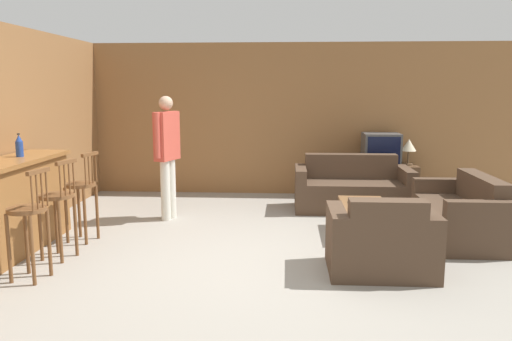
{
  "coord_description": "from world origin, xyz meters",
  "views": [
    {
      "loc": [
        0.28,
        -5.04,
        1.82
      ],
      "look_at": [
        -0.09,
        0.88,
        0.85
      ],
      "focal_mm": 35.0,
      "sensor_mm": 36.0,
      "label": 1
    }
  ],
  "objects_px": {
    "book_on_table": "(356,202)",
    "person_by_window": "(167,150)",
    "bar_chair_far": "(82,193)",
    "tv_unit": "(380,182)",
    "loveseat_right": "(461,215)",
    "table_lamp": "(409,146)",
    "bottle": "(19,146)",
    "armchair_near": "(381,243)",
    "couch_far": "(352,190)",
    "bar_chair_mid": "(58,205)",
    "bar_chair_near": "(29,220)",
    "tv": "(381,149)",
    "coffee_table": "(365,209)"
  },
  "relations": [
    {
      "from": "bar_chair_far",
      "to": "person_by_window",
      "type": "bearing_deg",
      "value": 54.14
    },
    {
      "from": "armchair_near",
      "to": "bar_chair_near",
      "type": "bearing_deg",
      "value": -173.48
    },
    {
      "from": "loveseat_right",
      "to": "person_by_window",
      "type": "distance_m",
      "value": 3.92
    },
    {
      "from": "person_by_window",
      "to": "loveseat_right",
      "type": "bearing_deg",
      "value": -11.04
    },
    {
      "from": "coffee_table",
      "to": "tv",
      "type": "distance_m",
      "value": 2.25
    },
    {
      "from": "couch_far",
      "to": "person_by_window",
      "type": "bearing_deg",
      "value": -164.54
    },
    {
      "from": "bar_chair_near",
      "to": "tv_unit",
      "type": "bearing_deg",
      "value": 43.74
    },
    {
      "from": "bar_chair_mid",
      "to": "tv",
      "type": "bearing_deg",
      "value": 38.77
    },
    {
      "from": "coffee_table",
      "to": "bottle",
      "type": "distance_m",
      "value": 4.19
    },
    {
      "from": "table_lamp",
      "to": "bar_chair_far",
      "type": "bearing_deg",
      "value": -149.88
    },
    {
      "from": "book_on_table",
      "to": "table_lamp",
      "type": "height_order",
      "value": "table_lamp"
    },
    {
      "from": "bar_chair_mid",
      "to": "person_by_window",
      "type": "distance_m",
      "value": 1.93
    },
    {
      "from": "book_on_table",
      "to": "armchair_near",
      "type": "bearing_deg",
      "value": -87.07
    },
    {
      "from": "bar_chair_mid",
      "to": "couch_far",
      "type": "bearing_deg",
      "value": 35.48
    },
    {
      "from": "tv_unit",
      "to": "loveseat_right",
      "type": "bearing_deg",
      "value": -75.49
    },
    {
      "from": "bar_chair_far",
      "to": "armchair_near",
      "type": "distance_m",
      "value": 3.51
    },
    {
      "from": "table_lamp",
      "to": "bar_chair_near",
      "type": "bearing_deg",
      "value": -139.31
    },
    {
      "from": "tv_unit",
      "to": "tv",
      "type": "xyz_separation_m",
      "value": [
        -0.0,
        -0.0,
        0.55
      ]
    },
    {
      "from": "bar_chair_near",
      "to": "table_lamp",
      "type": "height_order",
      "value": "bar_chair_near"
    },
    {
      "from": "bar_chair_near",
      "to": "bar_chair_mid",
      "type": "xyz_separation_m",
      "value": [
        -0.0,
        0.61,
        0.0
      ]
    },
    {
      "from": "couch_far",
      "to": "person_by_window",
      "type": "height_order",
      "value": "person_by_window"
    },
    {
      "from": "tv_unit",
      "to": "table_lamp",
      "type": "distance_m",
      "value": 0.75
    },
    {
      "from": "coffee_table",
      "to": "table_lamp",
      "type": "distance_m",
      "value": 2.41
    },
    {
      "from": "tv_unit",
      "to": "person_by_window",
      "type": "bearing_deg",
      "value": -155.06
    },
    {
      "from": "bar_chair_far",
      "to": "table_lamp",
      "type": "relative_size",
      "value": 2.53
    },
    {
      "from": "bar_chair_mid",
      "to": "bar_chair_far",
      "type": "relative_size",
      "value": 1.0
    },
    {
      "from": "armchair_near",
      "to": "couch_far",
      "type": "bearing_deg",
      "value": 88.87
    },
    {
      "from": "book_on_table",
      "to": "bar_chair_far",
      "type": "bearing_deg",
      "value": -171.1
    },
    {
      "from": "couch_far",
      "to": "loveseat_right",
      "type": "bearing_deg",
      "value": -52.56
    },
    {
      "from": "person_by_window",
      "to": "armchair_near",
      "type": "bearing_deg",
      "value": -36.71
    },
    {
      "from": "bar_chair_mid",
      "to": "tv_unit",
      "type": "distance_m",
      "value": 5.14
    },
    {
      "from": "loveseat_right",
      "to": "tv",
      "type": "distance_m",
      "value": 2.37
    },
    {
      "from": "bottle",
      "to": "tv",
      "type": "bearing_deg",
      "value": 30.94
    },
    {
      "from": "couch_far",
      "to": "armchair_near",
      "type": "bearing_deg",
      "value": -91.13
    },
    {
      "from": "couch_far",
      "to": "tv_unit",
      "type": "bearing_deg",
      "value": 53.94
    },
    {
      "from": "loveseat_right",
      "to": "book_on_table",
      "type": "distance_m",
      "value": 1.27
    },
    {
      "from": "bar_chair_mid",
      "to": "bottle",
      "type": "bearing_deg",
      "value": 144.61
    },
    {
      "from": "armchair_near",
      "to": "bottle",
      "type": "bearing_deg",
      "value": 170.59
    },
    {
      "from": "bottle",
      "to": "tv_unit",
      "type": "bearing_deg",
      "value": 30.97
    },
    {
      "from": "book_on_table",
      "to": "person_by_window",
      "type": "relative_size",
      "value": 0.12
    },
    {
      "from": "loveseat_right",
      "to": "bar_chair_far",
      "type": "bearing_deg",
      "value": -175.65
    },
    {
      "from": "bar_chair_near",
      "to": "tv",
      "type": "xyz_separation_m",
      "value": [
        4.0,
        3.82,
        0.25
      ]
    },
    {
      "from": "bottle",
      "to": "bar_chair_far",
      "type": "bearing_deg",
      "value": 17.15
    },
    {
      "from": "bar_chair_far",
      "to": "person_by_window",
      "type": "relative_size",
      "value": 0.63
    },
    {
      "from": "loveseat_right",
      "to": "coffee_table",
      "type": "relative_size",
      "value": 1.54
    },
    {
      "from": "bar_chair_near",
      "to": "coffee_table",
      "type": "relative_size",
      "value": 1.1
    },
    {
      "from": "bar_chair_mid",
      "to": "tv_unit",
      "type": "relative_size",
      "value": 0.92
    },
    {
      "from": "book_on_table",
      "to": "person_by_window",
      "type": "xyz_separation_m",
      "value": [
        -2.54,
        0.57,
        0.57
      ]
    },
    {
      "from": "bar_chair_near",
      "to": "tv_unit",
      "type": "relative_size",
      "value": 0.92
    },
    {
      "from": "bar_chair_mid",
      "to": "bar_chair_far",
      "type": "height_order",
      "value": "same"
    }
  ]
}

